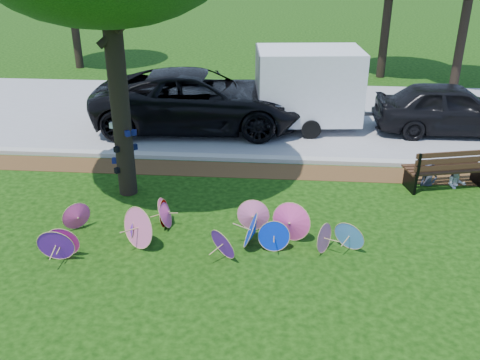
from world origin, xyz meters
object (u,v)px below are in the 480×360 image
object	(u,v)px
parasol_pile	(197,228)
park_bench	(445,167)
black_van	(199,100)
dark_pickup	(451,108)
cargo_trailer	(308,85)
person_left	(431,163)
person_right	(459,168)

from	to	relation	value
parasol_pile	park_bench	distance (m)	6.61
black_van	dark_pickup	bearing A→B (deg)	-91.69
parasol_pile	cargo_trailer	bearing A→B (deg)	71.32
parasol_pile	cargo_trailer	size ratio (longest dim) A/B	2.02
cargo_trailer	dark_pickup	bearing A→B (deg)	-7.31
person_left	person_right	xyz separation A→B (m)	(0.70, 0.00, -0.10)
black_van	person_left	bearing A→B (deg)	-123.56
black_van	person_right	world-z (taller)	black_van
black_van	person_right	bearing A→B (deg)	-121.03
park_bench	parasol_pile	bearing A→B (deg)	-164.60
person_left	person_right	bearing A→B (deg)	-10.02
person_left	person_right	distance (m)	0.71
dark_pickup	person_left	world-z (taller)	dark_pickup
park_bench	person_right	distance (m)	0.36
park_bench	person_left	size ratio (longest dim) A/B	1.70
person_right	black_van	bearing A→B (deg)	149.09
dark_pickup	cargo_trailer	distance (m)	4.54
dark_pickup	person_right	size ratio (longest dim) A/B	4.64
dark_pickup	person_left	xyz separation A→B (m)	(-1.53, -3.99, -0.19)
black_van	person_left	distance (m)	7.51
black_van	person_left	size ratio (longest dim) A/B	5.50
parasol_pile	person_left	world-z (taller)	person_left
dark_pickup	cargo_trailer	size ratio (longest dim) A/B	1.46
cargo_trailer	parasol_pile	bearing A→B (deg)	-114.50
dark_pickup	person_left	size ratio (longest dim) A/B	3.85
dark_pickup	park_bench	xyz separation A→B (m)	(-1.18, -4.04, -0.26)
black_van	cargo_trailer	bearing A→B (deg)	-88.23
dark_pickup	person_left	bearing A→B (deg)	158.61
cargo_trailer	person_left	world-z (taller)	cargo_trailer
park_bench	person_left	distance (m)	0.36
parasol_pile	dark_pickup	xyz separation A→B (m)	(6.98, 7.23, 0.43)
park_bench	cargo_trailer	bearing A→B (deg)	115.11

